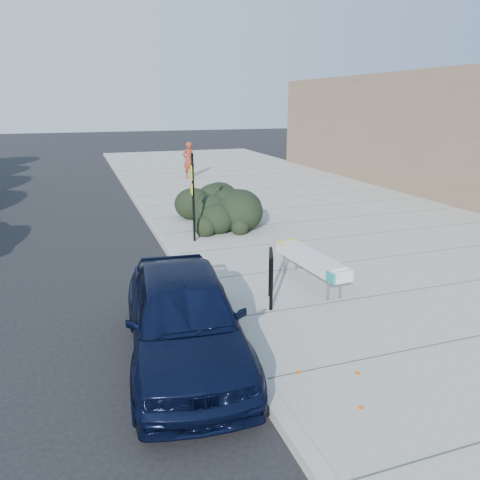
{
  "coord_description": "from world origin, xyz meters",
  "views": [
    {
      "loc": [
        -2.16,
        -7.32,
        3.91
      ],
      "look_at": [
        1.08,
        1.94,
        1.0
      ],
      "focal_mm": 35.0,
      "sensor_mm": 36.0,
      "label": 1
    }
  ],
  "objects_px": {
    "sedan_navy": "(184,316)",
    "pedestrian": "(189,160)",
    "bike_rack": "(271,272)",
    "sign_post": "(193,192)",
    "bench": "(311,260)"
  },
  "relations": [
    {
      "from": "bench",
      "to": "pedestrian",
      "type": "relative_size",
      "value": 1.29
    },
    {
      "from": "sign_post",
      "to": "sedan_navy",
      "type": "bearing_deg",
      "value": -100.57
    },
    {
      "from": "sign_post",
      "to": "bike_rack",
      "type": "bearing_deg",
      "value": -80.53
    },
    {
      "from": "sign_post",
      "to": "pedestrian",
      "type": "height_order",
      "value": "sign_post"
    },
    {
      "from": "sign_post",
      "to": "sedan_navy",
      "type": "relative_size",
      "value": 0.57
    },
    {
      "from": "sedan_navy",
      "to": "pedestrian",
      "type": "xyz_separation_m",
      "value": [
        4.12,
        17.13,
        0.32
      ]
    },
    {
      "from": "sign_post",
      "to": "sedan_navy",
      "type": "distance_m",
      "value": 6.1
    },
    {
      "from": "pedestrian",
      "to": "bike_rack",
      "type": "bearing_deg",
      "value": 65.17
    },
    {
      "from": "bike_rack",
      "to": "pedestrian",
      "type": "bearing_deg",
      "value": 103.62
    },
    {
      "from": "bench",
      "to": "sign_post",
      "type": "height_order",
      "value": "sign_post"
    },
    {
      "from": "sedan_navy",
      "to": "pedestrian",
      "type": "bearing_deg",
      "value": 82.53
    },
    {
      "from": "bike_rack",
      "to": "pedestrian",
      "type": "relative_size",
      "value": 0.58
    },
    {
      "from": "bench",
      "to": "sedan_navy",
      "type": "height_order",
      "value": "sedan_navy"
    },
    {
      "from": "sign_post",
      "to": "sedan_navy",
      "type": "xyz_separation_m",
      "value": [
        -1.58,
        -5.83,
        -0.81
      ]
    },
    {
      "from": "bike_rack",
      "to": "sign_post",
      "type": "relative_size",
      "value": 0.43
    }
  ]
}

